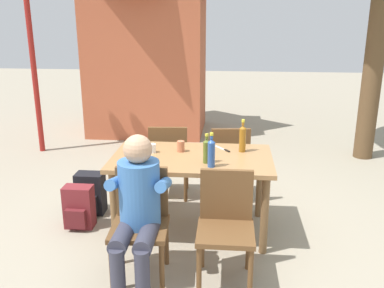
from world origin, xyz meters
name	(u,v)px	position (x,y,z in m)	size (l,w,h in m)	color
ground_plane	(192,229)	(0.00, 0.00, 0.00)	(24.00, 24.00, 0.00)	gray
dining_table	(192,166)	(0.00, 0.00, 0.66)	(1.49, 0.88, 0.76)	#A37547
chair_near_left	(141,217)	(-0.34, -0.74, 0.49)	(0.47, 0.47, 0.87)	brown
chair_far_left	(169,157)	(-0.33, 0.74, 0.49)	(0.47, 0.47, 0.87)	brown
chair_far_right	(229,159)	(0.35, 0.74, 0.49)	(0.49, 0.49, 0.87)	brown
chair_near_right	(226,221)	(0.34, -0.74, 0.49)	(0.44, 0.44, 0.87)	brown
person_in_white_shirt	(138,204)	(-0.34, -0.85, 0.66)	(0.47, 0.62, 1.18)	#3D70B2
bottle_blue	(211,152)	(0.19, -0.26, 0.89)	(0.06, 0.06, 0.31)	#2D56A3
bottle_amber	(243,138)	(0.47, 0.19, 0.90)	(0.06, 0.06, 0.32)	#996019
bottle_olive	(207,150)	(0.15, -0.16, 0.88)	(0.06, 0.06, 0.27)	#566623
cup_white	(152,148)	(-0.39, 0.07, 0.80)	(0.07, 0.07, 0.09)	white
cup_terracotta	(181,146)	(-0.12, 0.13, 0.81)	(0.07, 0.07, 0.11)	#BC6B47
table_knife	(223,149)	(0.29, 0.23, 0.77)	(0.16, 0.20, 0.01)	silver
backpack_by_near_side	(79,208)	(-1.12, -0.05, 0.21)	(0.28, 0.22, 0.43)	maroon
backpack_by_far_side	(90,194)	(-1.10, 0.27, 0.21)	(0.29, 0.25, 0.44)	black
brick_kiosk	(147,45)	(-1.12, 3.65, 1.52)	(2.23, 1.64, 2.91)	#B25638
lamp_post	(28,13)	(-2.54, 2.28, 2.03)	(0.56, 0.20, 2.88)	maroon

